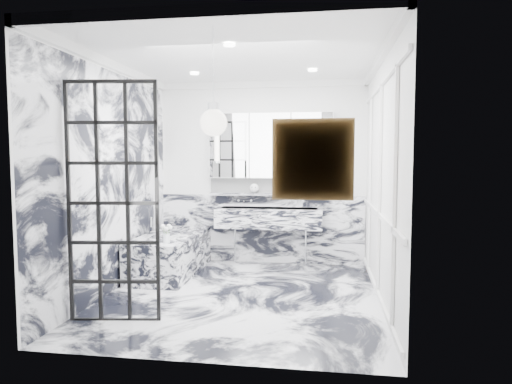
% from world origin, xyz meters
% --- Properties ---
extents(floor, '(3.60, 3.60, 0.00)m').
position_xyz_m(floor, '(0.00, 0.00, 0.00)').
color(floor, white).
rests_on(floor, ground).
extents(ceiling, '(3.60, 3.60, 0.00)m').
position_xyz_m(ceiling, '(0.00, 0.00, 2.80)').
color(ceiling, white).
rests_on(ceiling, wall_back).
extents(wall_back, '(3.60, 0.00, 3.60)m').
position_xyz_m(wall_back, '(0.00, 1.80, 1.40)').
color(wall_back, white).
rests_on(wall_back, floor).
extents(wall_front, '(3.60, 0.00, 3.60)m').
position_xyz_m(wall_front, '(0.00, -1.80, 1.40)').
color(wall_front, white).
rests_on(wall_front, floor).
extents(wall_left, '(0.00, 3.60, 3.60)m').
position_xyz_m(wall_left, '(-1.60, 0.00, 1.40)').
color(wall_left, white).
rests_on(wall_left, floor).
extents(wall_right, '(0.00, 3.60, 3.60)m').
position_xyz_m(wall_right, '(1.60, 0.00, 1.40)').
color(wall_right, white).
rests_on(wall_right, floor).
extents(marble_clad_back, '(3.18, 0.05, 1.05)m').
position_xyz_m(marble_clad_back, '(0.00, 1.78, 0.53)').
color(marble_clad_back, white).
rests_on(marble_clad_back, floor).
extents(marble_clad_left, '(0.02, 3.56, 2.68)m').
position_xyz_m(marble_clad_left, '(-1.59, 0.00, 1.34)').
color(marble_clad_left, white).
rests_on(marble_clad_left, floor).
extents(panel_molding, '(0.03, 3.40, 2.30)m').
position_xyz_m(panel_molding, '(1.58, 0.00, 1.30)').
color(panel_molding, white).
rests_on(panel_molding, floor).
extents(soap_bottle_a, '(0.08, 0.08, 0.20)m').
position_xyz_m(soap_bottle_a, '(0.70, 1.71, 1.19)').
color(soap_bottle_a, '#8C5919').
rests_on(soap_bottle_a, ledge).
extents(soap_bottle_b, '(0.08, 0.08, 0.16)m').
position_xyz_m(soap_bottle_b, '(0.91, 1.71, 1.17)').
color(soap_bottle_b, '#4C4C51').
rests_on(soap_bottle_b, ledge).
extents(soap_bottle_c, '(0.13, 0.13, 0.14)m').
position_xyz_m(soap_bottle_c, '(0.93, 1.71, 1.16)').
color(soap_bottle_c, silver).
rests_on(soap_bottle_c, ledge).
extents(face_pot, '(0.14, 0.14, 0.14)m').
position_xyz_m(face_pot, '(-0.10, 1.71, 1.17)').
color(face_pot, white).
rests_on(face_pot, ledge).
extents(amber_bottle, '(0.04, 0.04, 0.10)m').
position_xyz_m(amber_bottle, '(0.43, 1.71, 1.14)').
color(amber_bottle, '#8C5919').
rests_on(amber_bottle, ledge).
extents(flower_vase, '(0.08, 0.08, 0.12)m').
position_xyz_m(flower_vase, '(-1.01, 0.29, 0.61)').
color(flower_vase, silver).
rests_on(flower_vase, bathtub).
extents(crittall_door, '(0.88, 0.16, 2.38)m').
position_xyz_m(crittall_door, '(-1.10, -0.99, 1.19)').
color(crittall_door, black).
rests_on(crittall_door, floor).
extents(artwork, '(0.51, 0.05, 0.51)m').
position_xyz_m(artwork, '(0.88, -1.76, 1.63)').
color(artwork, '#CE4B15').
rests_on(artwork, wall_front).
extents(pendant_light, '(0.23, 0.23, 0.23)m').
position_xyz_m(pendant_light, '(0.02, -1.39, 1.94)').
color(pendant_light, white).
rests_on(pendant_light, ceiling).
extents(trough_sink, '(1.60, 0.45, 0.30)m').
position_xyz_m(trough_sink, '(0.15, 1.55, 0.73)').
color(trough_sink, silver).
rests_on(trough_sink, wall_back).
extents(ledge, '(1.90, 0.14, 0.04)m').
position_xyz_m(ledge, '(0.15, 1.72, 1.07)').
color(ledge, silver).
rests_on(ledge, wall_back).
extents(subway_tile, '(1.90, 0.03, 0.23)m').
position_xyz_m(subway_tile, '(0.15, 1.78, 1.21)').
color(subway_tile, white).
rests_on(subway_tile, wall_back).
extents(mirror_cabinet, '(1.90, 0.16, 1.00)m').
position_xyz_m(mirror_cabinet, '(0.15, 1.73, 1.82)').
color(mirror_cabinet, white).
rests_on(mirror_cabinet, wall_back).
extents(sconce_left, '(0.07, 0.07, 0.40)m').
position_xyz_m(sconce_left, '(-0.67, 1.63, 1.78)').
color(sconce_left, white).
rests_on(sconce_left, mirror_cabinet).
extents(sconce_right, '(0.07, 0.07, 0.40)m').
position_xyz_m(sconce_right, '(0.97, 1.63, 1.78)').
color(sconce_right, white).
rests_on(sconce_right, mirror_cabinet).
extents(bathtub, '(0.75, 1.65, 0.55)m').
position_xyz_m(bathtub, '(-1.18, 0.90, 0.28)').
color(bathtub, silver).
rests_on(bathtub, floor).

